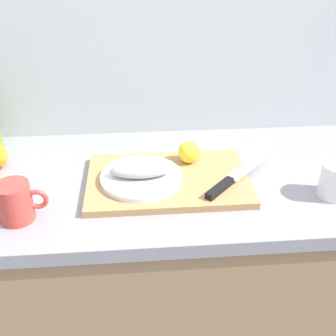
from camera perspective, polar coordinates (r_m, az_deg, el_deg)
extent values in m
cube|color=silver|center=(1.37, -1.83, 18.77)|extent=(3.20, 0.05, 2.50)
cube|color=#9E7A56|center=(1.51, -0.59, -16.50)|extent=(2.00, 0.58, 0.86)
cube|color=gray|center=(1.21, -0.71, -2.07)|extent=(2.00, 0.60, 0.04)
cube|color=tan|center=(1.17, 0.00, -1.67)|extent=(0.46, 0.29, 0.02)
cylinder|color=white|center=(1.15, -3.73, -1.32)|extent=(0.23, 0.23, 0.01)
ellipsoid|color=#999E99|center=(1.14, -3.78, -0.23)|extent=(0.17, 0.07, 0.04)
cube|color=silver|center=(1.22, 10.94, 0.20)|extent=(0.15, 0.15, 0.00)
cube|color=black|center=(1.11, 7.21, -2.79)|extent=(0.09, 0.09, 0.02)
sphere|color=yellow|center=(1.22, 2.96, 2.22)|extent=(0.07, 0.07, 0.07)
cylinder|color=#CC3F38|center=(1.08, -20.50, -4.46)|extent=(0.09, 0.09, 0.10)
torus|color=#CC3F38|center=(1.06, -17.72, -4.17)|extent=(0.06, 0.01, 0.06)
cylinder|color=white|center=(1.19, 22.30, -1.62)|extent=(0.09, 0.09, 0.10)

